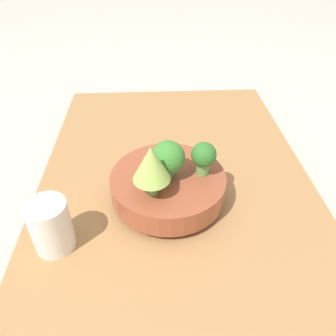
% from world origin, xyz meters
% --- Properties ---
extents(ground_plane, '(6.00, 6.00, 0.00)m').
position_xyz_m(ground_plane, '(0.00, 0.00, 0.00)').
color(ground_plane, '#ADA89E').
extents(table, '(1.07, 0.61, 0.04)m').
position_xyz_m(table, '(0.00, 0.00, 0.02)').
color(table, '#9E7042').
rests_on(table, ground_plane).
extents(bowl, '(0.23, 0.23, 0.06)m').
position_xyz_m(bowl, '(-0.02, -0.02, 0.08)').
color(bowl, brown).
rests_on(bowl, table).
extents(broccoli_floret_back, '(0.05, 0.05, 0.07)m').
position_xyz_m(broccoli_floret_back, '(-0.02, 0.05, 0.15)').
color(broccoli_floret_back, '#609347').
rests_on(broccoli_floret_back, bowl).
extents(broccoli_floret_center, '(0.07, 0.07, 0.08)m').
position_xyz_m(broccoli_floret_center, '(-0.02, -0.02, 0.15)').
color(broccoli_floret_center, '#609347').
rests_on(broccoli_floret_center, bowl).
extents(romanesco_piece_near, '(0.07, 0.07, 0.10)m').
position_xyz_m(romanesco_piece_near, '(0.03, -0.05, 0.17)').
color(romanesco_piece_near, '#609347').
rests_on(romanesco_piece_near, bowl).
extents(cup, '(0.07, 0.07, 0.10)m').
position_xyz_m(cup, '(0.09, -0.23, 0.09)').
color(cup, silver).
rests_on(cup, table).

